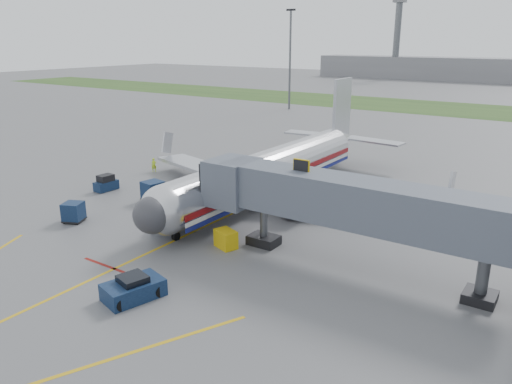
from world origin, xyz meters
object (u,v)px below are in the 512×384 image
Objects in this scene: baggage_tug at (106,184)px; belt_loader at (170,218)px; airliner at (270,170)px; ramp_worker at (154,165)px; pushback_tug at (133,289)px.

belt_loader is (12.14, -3.60, -0.13)m from baggage_tug.
airliner reaches higher than ramp_worker.
pushback_tug is 23.08m from baggage_tug.
pushback_tug is at bearing -87.95° from ramp_worker.
baggage_tug is at bearing 143.92° from pushback_tug.
airliner is 21.67m from pushback_tug.
belt_loader is at bearing -81.44° from ramp_worker.
belt_loader is at bearing 123.12° from pushback_tug.
pushback_tug is (4.00, -21.20, -2.05)m from airliner.
baggage_tug reaches higher than ramp_worker.
baggage_tug is 8.04m from ramp_worker.
airliner is 16.63m from baggage_tug.
ramp_worker is (-1.28, 7.94, 0.08)m from baggage_tug.
ramp_worker reaches higher than pushback_tug.
baggage_tug is 1.49× the size of ramp_worker.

